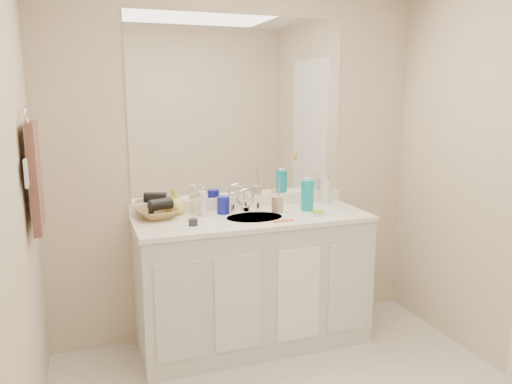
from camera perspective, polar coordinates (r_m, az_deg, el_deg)
The scene contains 26 objects.
wall_back at distance 3.42m, azimuth -1.84°, elevation 3.48°, with size 2.60×0.02×2.40m, color beige.
wall_left at distance 2.00m, azimuth -26.69°, elevation -3.45°, with size 0.02×2.60×2.40m, color beige.
vanity_cabinet at distance 3.37m, azimuth -0.29°, elevation -10.33°, with size 1.50×0.55×0.85m, color silver.
countertop at distance 3.23m, azimuth -0.30°, elevation -3.06°, with size 1.52×0.57×0.03m, color white.
backsplash at distance 3.46m, azimuth -1.73°, elevation -1.16°, with size 1.52×0.03×0.08m, color white.
sink_basin at distance 3.21m, azimuth -0.18°, elevation -3.09°, with size 0.37×0.37×0.02m, color beige.
faucet at distance 3.36m, azimuth -1.21°, elevation -1.26°, with size 0.02×0.02×0.11m, color silver.
mirror at distance 3.38m, azimuth -1.84°, elevation 9.51°, with size 1.48×0.01×1.20m, color white.
blue_mug at distance 3.29m, azimuth -3.76°, elevation -1.50°, with size 0.08×0.08×0.11m, color navy.
tan_cup at distance 3.33m, azimuth 2.46°, elevation -1.41°, with size 0.08×0.08×0.11m, color tan.
toothbrush at distance 3.31m, azimuth 2.63°, elevation 0.24°, with size 0.01×0.01×0.18m, color #E53C99.
mouthwash_bottle at distance 3.38m, azimuth 5.88°, elevation -0.39°, with size 0.09×0.09×0.21m, color #0D9CA5.
clear_pump_bottle at distance 3.61m, azimuth 7.99°, elevation -0.07°, with size 0.06×0.06×0.16m, color silver.
soap_dish at distance 3.28m, azimuth 7.10°, elevation -2.53°, with size 0.10×0.08×0.01m, color silver.
green_soap at distance 3.28m, azimuth 7.11°, elevation -2.21°, with size 0.07×0.05×0.02m, color #9AE838.
orange_comb at distance 3.11m, azimuth 3.15°, elevation -3.31°, with size 0.14×0.03×0.01m, color orange.
dark_jar at distance 3.03m, azimuth -7.20°, elevation -3.44°, with size 0.06×0.06×0.04m, color #222327.
extra_white_bottle at distance 3.23m, azimuth -6.08°, elevation -1.37°, with size 0.05×0.05×0.16m, color white.
soap_bottle_white at distance 3.33m, azimuth -5.99°, elevation -0.88°, with size 0.07×0.07×0.17m, color white.
soap_bottle_cream at distance 3.29m, azimuth -6.44°, elevation -1.21°, with size 0.07×0.07×0.15m, color #FFF2CF.
soap_bottle_yellow at distance 3.30m, azimuth -9.13°, elevation -1.21°, with size 0.12×0.12×0.16m, color #E3DF58.
wicker_basket at distance 3.23m, azimuth -11.17°, elevation -2.43°, with size 0.25×0.25×0.06m, color olive.
hair_dryer at distance 3.22m, azimuth -10.86°, elevation -1.39°, with size 0.07×0.07×0.15m, color black.
towel_ring at distance 2.71m, azimuth -24.83°, elevation 7.81°, with size 0.11×0.11×0.01m, color silver.
hand_towel at distance 2.74m, azimuth -23.90°, elevation 1.59°, with size 0.04×0.32×0.55m, color #4B2E28.
switch_plate at distance 2.54m, azimuth -24.78°, elevation 1.95°, with size 0.01×0.09×0.13m, color silver.
Camera 1 is at (-1.04, -1.93, 1.67)m, focal length 35.00 mm.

